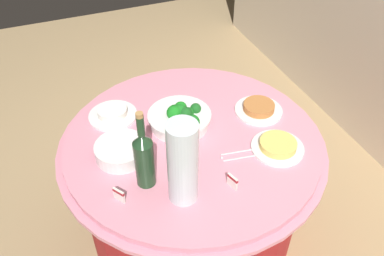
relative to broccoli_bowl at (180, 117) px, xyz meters
name	(u,v)px	position (x,y,z in m)	size (l,w,h in m)	color
ground_plane	(192,236)	(0.09, 0.02, -0.78)	(6.00, 6.00, 0.00)	tan
buffet_table	(192,192)	(0.09, 0.02, -0.41)	(1.16, 1.16, 0.74)	maroon
broccoli_bowl	(180,117)	(0.00, 0.00, 0.00)	(0.28, 0.28, 0.11)	white
plate_stack	(121,150)	(0.09, -0.29, -0.01)	(0.21, 0.21, 0.06)	white
wine_bottle	(144,158)	(0.26, -0.24, 0.08)	(0.07, 0.07, 0.34)	#1E3D22
decorative_fruit_vase	(183,168)	(0.38, -0.13, 0.10)	(0.11, 0.11, 0.34)	silver
serving_tongs	(239,155)	(0.27, 0.15, -0.04)	(0.07, 0.17, 0.01)	silver
food_plate_rice	(113,113)	(-0.17, -0.26, -0.03)	(0.22, 0.22, 0.04)	white
food_plate_peanuts	(259,109)	(0.04, 0.37, -0.03)	(0.22, 0.22, 0.04)	white
food_plate_noodles	(278,146)	(0.29, 0.32, -0.03)	(0.22, 0.22, 0.04)	white
label_placard_front	(119,195)	(0.31, -0.36, -0.01)	(0.05, 0.04, 0.05)	white
label_placard_mid	(233,181)	(0.41, 0.05, -0.01)	(0.05, 0.02, 0.05)	white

